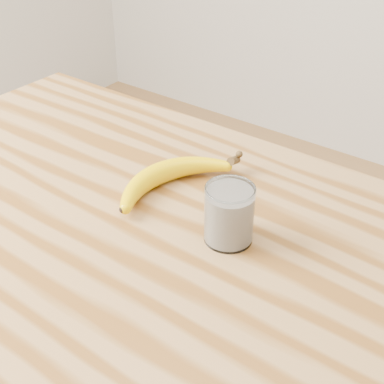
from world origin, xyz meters
The scene contains 3 objects.
table centered at (0.00, 0.00, 0.77)m, with size 1.20×0.80×0.90m.
smoothie_glass centered at (0.08, 0.11, 0.94)m, with size 0.07×0.07×0.09m.
banana centered at (-0.09, 0.17, 0.92)m, with size 0.11×0.30×0.04m, color #EBBB00, non-canonical shape.
Camera 1 is at (0.40, -0.40, 1.39)m, focal length 50.00 mm.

